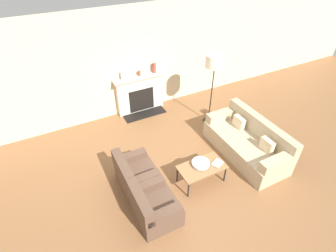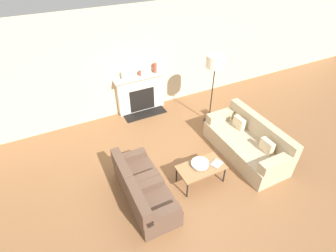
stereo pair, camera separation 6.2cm
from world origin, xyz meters
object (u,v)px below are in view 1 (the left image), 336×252
at_px(floor_lamp, 215,64).
at_px(mantel_vase_center_left, 139,73).
at_px(armchair_far, 136,174).
at_px(fireplace, 140,94).
at_px(armchair_near, 154,207).
at_px(mantel_vase_left, 122,76).
at_px(bowl, 201,163).
at_px(mantel_vase_center_right, 154,68).
at_px(coffee_table, 202,168).
at_px(couch, 247,143).
at_px(book, 217,163).

bearing_deg(floor_lamp, mantel_vase_center_left, 135.63).
bearing_deg(armchair_far, fireplace, -24.67).
bearing_deg(armchair_near, fireplace, -18.91).
distance_m(fireplace, mantel_vase_center_left, 0.63).
height_order(armchair_near, mantel_vase_left, mantel_vase_left).
bearing_deg(armchair_near, mantel_vase_center_left, -19.17).
height_order(fireplace, mantel_vase_center_left, mantel_vase_center_left).
bearing_deg(fireplace, bowl, -88.73).
bearing_deg(bowl, mantel_vase_center_right, 82.60).
xyz_separation_m(fireplace, mantel_vase_center_left, (0.02, 0.01, 0.63)).
bearing_deg(coffee_table, couch, 9.79).
relative_size(couch, mantel_vase_center_left, 14.62).
distance_m(fireplace, coffee_table, 3.12).
xyz_separation_m(armchair_near, mantel_vase_center_right, (1.64, 3.45, 0.94)).
height_order(fireplace, couch, fireplace).
bearing_deg(mantel_vase_center_right, armchair_near, -115.48).
height_order(couch, mantel_vase_left, mantel_vase_left).
distance_m(coffee_table, mantel_vase_center_right, 3.26).
height_order(bowl, mantel_vase_center_right, mantel_vase_center_right).
distance_m(couch, coffee_table, 1.46).
bearing_deg(coffee_table, mantel_vase_center_right, 82.72).
xyz_separation_m(floor_lamp, mantel_vase_left, (-1.92, 1.40, -0.49)).
distance_m(floor_lamp, mantel_vase_center_left, 2.07).
bearing_deg(couch, armchair_far, -96.46).
relative_size(armchair_near, coffee_table, 0.89).
height_order(coffee_table, book, book).
bearing_deg(book, mantel_vase_center_right, 65.85).
relative_size(armchair_near, mantel_vase_center_left, 6.10).
distance_m(armchair_near, coffee_table, 1.29).
relative_size(coffee_table, mantel_vase_left, 4.39).
bearing_deg(mantel_vase_center_right, coffee_table, -97.28).
distance_m(bowl, book, 0.35).
relative_size(bowl, mantel_vase_center_left, 2.60).
xyz_separation_m(armchair_near, floor_lamp, (2.63, 2.05, 1.41)).
xyz_separation_m(fireplace, armchair_near, (-1.18, -3.43, -0.25)).
height_order(couch, mantel_vase_center_right, mantel_vase_center_right).
bearing_deg(fireplace, book, -82.97).
height_order(couch, floor_lamp, floor_lamp).
distance_m(book, mantel_vase_center_left, 3.30).
distance_m(couch, armchair_far, 2.70).
bearing_deg(mantel_vase_left, armchair_near, -101.63).
height_order(floor_lamp, mantel_vase_center_right, floor_lamp).
relative_size(couch, bowl, 5.61).
bearing_deg(couch, mantel_vase_center_left, -152.74).
bearing_deg(floor_lamp, mantel_vase_center_right, 125.14).
bearing_deg(mantel_vase_left, mantel_vase_center_right, 0.00).
bearing_deg(mantel_vase_center_left, book, -83.40).
distance_m(fireplace, armchair_far, 2.83).
xyz_separation_m(armchair_near, armchair_far, (0.00, 0.87, 0.00)).
height_order(fireplace, bowl, fireplace).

